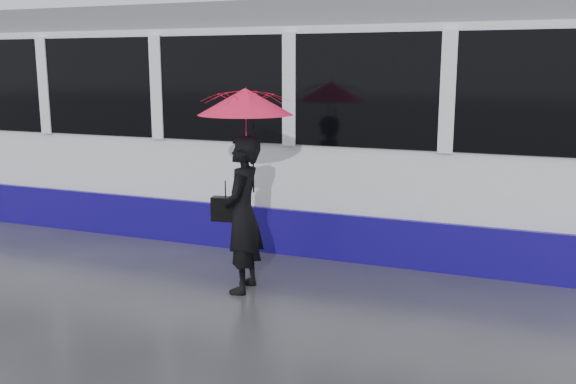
% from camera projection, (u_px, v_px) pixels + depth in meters
% --- Properties ---
extents(ground, '(90.00, 90.00, 0.00)m').
position_uv_depth(ground, '(281.00, 288.00, 7.36)').
color(ground, '#2A2A2F').
rests_on(ground, ground).
extents(rails, '(34.00, 1.51, 0.02)m').
position_uv_depth(rails, '(345.00, 235.00, 9.63)').
color(rails, '#3F3D38').
rests_on(rails, ground).
extents(tram, '(26.00, 2.56, 3.35)m').
position_uv_depth(tram, '(229.00, 122.00, 10.01)').
color(tram, white).
rests_on(tram, ground).
extents(woman, '(0.51, 0.70, 1.76)m').
position_uv_depth(woman, '(243.00, 215.00, 7.12)').
color(woman, black).
rests_on(woman, ground).
extents(umbrella, '(1.17, 1.17, 1.19)m').
position_uv_depth(umbrella, '(246.00, 120.00, 6.90)').
color(umbrella, '#FF1553').
rests_on(umbrella, ground).
extents(handbag, '(0.33, 0.18, 0.45)m').
position_uv_depth(handbag, '(226.00, 209.00, 7.21)').
color(handbag, black).
rests_on(handbag, ground).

